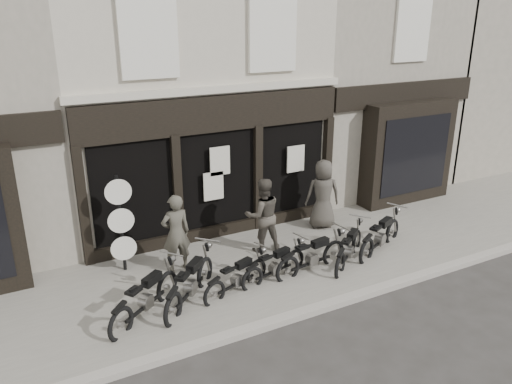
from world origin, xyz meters
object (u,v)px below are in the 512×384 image
motorcycle_3 (275,268)px  man_left (176,233)px  man_centre (263,215)px  motorcycle_6 (380,238)px  motorcycle_5 (349,251)px  motorcycle_2 (237,280)px  man_right (323,194)px  motorcycle_4 (312,258)px  motorcycle_0 (146,300)px  advert_sign_post (122,228)px  motorcycle_1 (190,286)px

motorcycle_3 → man_left: (-1.83, 1.40, 0.69)m
man_centre → motorcycle_6: bearing=161.8°
motorcycle_5 → man_left: 4.18m
motorcycle_6 → man_left: size_ratio=1.10×
motorcycle_2 → man_right: bearing=9.1°
motorcycle_4 → man_centre: size_ratio=1.10×
motorcycle_0 → man_centre: (3.44, 1.44, 0.66)m
motorcycle_4 → motorcycle_5: 1.03m
motorcycle_2 → advert_sign_post: advert_sign_post is taller
motorcycle_1 → man_right: size_ratio=0.92×
motorcycle_4 → man_centre: 1.69m
motorcycle_0 → man_centre: 3.79m
man_left → motorcycle_1: bearing=81.9°
motorcycle_2 → motorcycle_5: size_ratio=1.03×
man_left → advert_sign_post: (-1.11, 0.54, 0.14)m
motorcycle_2 → motorcycle_4: bearing=-19.5°
motorcycle_5 → man_right: man_right is taller
motorcycle_2 → motorcycle_4: motorcycle_4 is taller
motorcycle_5 → advert_sign_post: (-4.93, 2.08, 0.80)m
motorcycle_4 → man_centre: bearing=101.9°
motorcycle_4 → advert_sign_post: 4.47m
motorcycle_4 → advert_sign_post: size_ratio=0.86×
motorcycle_1 → advert_sign_post: size_ratio=0.73×
motorcycle_0 → motorcycle_6: 6.11m
motorcycle_2 → motorcycle_3: bearing=-14.5°
motorcycle_0 → motorcycle_1: 0.98m
man_right → advert_sign_post: bearing=21.5°
motorcycle_4 → man_left: size_ratio=1.13×
motorcycle_1 → man_centre: size_ratio=0.94×
man_right → advert_sign_post: size_ratio=0.79×
motorcycle_6 → man_left: 5.17m
motorcycle_1 → advert_sign_post: bearing=70.8°
motorcycle_4 → motorcycle_6: bearing=-5.8°
motorcycle_2 → motorcycle_4: (1.96, 0.00, 0.04)m
motorcycle_6 → advert_sign_post: advert_sign_post is taller
motorcycle_3 → man_left: size_ratio=1.01×
motorcycle_4 → man_centre: (-0.53, 1.46, 0.67)m
man_centre → man_right: size_ratio=0.98×
motorcycle_0 → motorcycle_2: size_ratio=1.03×
motorcycle_2 → motorcycle_6: 4.10m
motorcycle_3 → man_left: man_left is taller
advert_sign_post → motorcycle_5: bearing=-17.8°
motorcycle_3 → motorcycle_4: size_ratio=0.90×
motorcycle_6 → motorcycle_1: bearing=155.9°
motorcycle_6 → man_right: bearing=80.8°
motorcycle_1 → motorcycle_2: bearing=-49.7°
motorcycle_3 → motorcycle_5: size_ratio=1.06×
motorcycle_5 → man_left: (-3.82, 1.54, 0.66)m
motorcycle_1 → man_centre: man_centre is taller
motorcycle_6 → man_left: man_left is taller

